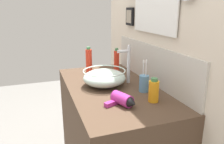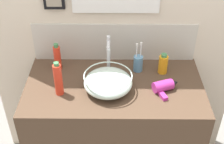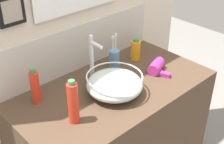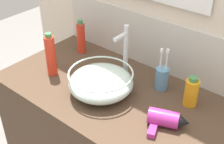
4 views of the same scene
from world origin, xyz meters
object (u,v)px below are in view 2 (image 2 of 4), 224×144
spray_bottle (163,64)px  toothbrush_cup (138,63)px  shampoo_bottle (58,79)px  faucet (108,53)px  soap_dispenser (57,58)px  glass_bowl_sink (108,82)px  hair_drier (165,86)px

spray_bottle → toothbrush_cup: bearing=172.2°
shampoo_bottle → faucet: bearing=35.9°
faucet → soap_dispenser: (-0.33, 0.04, -0.06)m
glass_bowl_sink → spray_bottle: bearing=27.4°
glass_bowl_sink → soap_dispenser: 0.40m
hair_drier → soap_dispenser: size_ratio=0.91×
hair_drier → soap_dispenser: (-0.68, 0.22, 0.06)m
glass_bowl_sink → spray_bottle: size_ratio=2.08×
toothbrush_cup → spray_bottle: size_ratio=1.50×
shampoo_bottle → spray_bottle: shampoo_bottle is taller
faucet → toothbrush_cup: size_ratio=1.29×
toothbrush_cup → shampoo_bottle: bearing=-153.4°
shampoo_bottle → spray_bottle: size_ratio=1.59×
glass_bowl_sink → soap_dispenser: soap_dispenser is taller
hair_drier → shampoo_bottle: bearing=-176.8°
toothbrush_cup → glass_bowl_sink: bearing=-133.2°
faucet → hair_drier: size_ratio=1.56×
glass_bowl_sink → hair_drier: glass_bowl_sink is taller
spray_bottle → shampoo_bottle: bearing=-161.1°
hair_drier → soap_dispenser: 0.72m
hair_drier → spray_bottle: (0.01, 0.18, 0.03)m
hair_drier → toothbrush_cup: 0.26m
shampoo_bottle → soap_dispenser: bearing=99.9°
glass_bowl_sink → faucet: size_ratio=1.08×
soap_dispenser → faucet: bearing=-7.4°
glass_bowl_sink → shampoo_bottle: shampoo_bottle is taller
glass_bowl_sink → shampoo_bottle: bearing=-172.7°
shampoo_bottle → toothbrush_cup: bearing=26.6°
glass_bowl_sink → hair_drier: size_ratio=1.68×
soap_dispenser → glass_bowl_sink: bearing=-32.9°
glass_bowl_sink → faucet: 0.20m
toothbrush_cup → shampoo_bottle: size_ratio=0.94×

